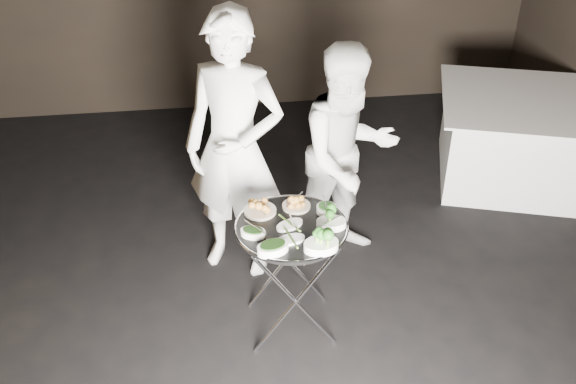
{
  "coord_description": "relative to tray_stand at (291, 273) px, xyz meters",
  "views": [
    {
      "loc": [
        -0.41,
        -3.02,
        3.05
      ],
      "look_at": [
        0.02,
        0.2,
        0.95
      ],
      "focal_mm": 40.0,
      "sensor_mm": 36.0,
      "label": 1
    }
  ],
  "objects": [
    {
      "name": "asparagus_plate_a",
      "position": [
        -0.01,
        0.0,
        0.38
      ],
      "size": [
        0.2,
        0.17,
        0.04
      ],
      "rotation": [
        0.0,
        0.0,
        0.5
      ],
      "color": "white",
      "rests_on": "serving_tray"
    },
    {
      "name": "greens_bowl",
      "position": [
        0.23,
        0.12,
        0.39
      ],
      "size": [
        0.13,
        0.13,
        0.07
      ],
      "rotation": [
        0.0,
        0.0,
        -0.37
      ],
      "color": "white",
      "rests_on": "serving_tray"
    },
    {
      "name": "potato_plate_a",
      "position": [
        -0.17,
        0.17,
        0.39
      ],
      "size": [
        0.2,
        0.2,
        0.07
      ],
      "rotation": [
        0.0,
        0.0,
        0.05
      ],
      "color": "beige",
      "rests_on": "serving_tray"
    },
    {
      "name": "floor",
      "position": [
        -0.02,
        -0.05,
        -0.47
      ],
      "size": [
        6.0,
        7.0,
        0.05
      ],
      "primitive_type": "cube",
      "color": "black",
      "rests_on": "ground"
    },
    {
      "name": "spinach_bowl_a",
      "position": [
        -0.23,
        -0.06,
        0.39
      ],
      "size": [
        0.18,
        0.15,
        0.06
      ],
      "rotation": [
        0.0,
        0.0,
        -0.39
      ],
      "color": "white",
      "rests_on": "serving_tray"
    },
    {
      "name": "broccoli_bowl_a",
      "position": [
        0.23,
        -0.04,
        0.39
      ],
      "size": [
        0.19,
        0.14,
        0.07
      ],
      "rotation": [
        0.0,
        0.0,
        -0.06
      ],
      "color": "white",
      "rests_on": "serving_tray"
    },
    {
      "name": "broccoli_bowl_b",
      "position": [
        0.14,
        -0.24,
        0.4
      ],
      "size": [
        0.22,
        0.17,
        0.08
      ],
      "rotation": [
        0.0,
        0.0,
        0.11
      ],
      "color": "white",
      "rests_on": "serving_tray"
    },
    {
      "name": "spinach_bowl_b",
      "position": [
        -0.14,
        -0.23,
        0.4
      ],
      "size": [
        0.21,
        0.17,
        0.08
      ],
      "rotation": [
        0.0,
        0.0,
        0.31
      ],
      "color": "white",
      "rests_on": "serving_tray"
    },
    {
      "name": "waiter_left",
      "position": [
        -0.29,
        0.71,
        0.51
      ],
      "size": [
        0.83,
        0.71,
        1.91
      ],
      "primitive_type": "imported",
      "rotation": [
        0.0,
        0.0,
        -0.43
      ],
      "color": "white",
      "rests_on": "floor"
    },
    {
      "name": "waiter_right",
      "position": [
        0.5,
        0.74,
        0.38
      ],
      "size": [
        0.96,
        0.84,
        1.64
      ],
      "primitive_type": "imported",
      "rotation": [
        0.0,
        0.0,
        0.33
      ],
      "color": "white",
      "rests_on": "floor"
    },
    {
      "name": "serving_utensils",
      "position": [
        0.02,
        0.07,
        0.41
      ],
      "size": [
        0.58,
        0.42,
        0.01
      ],
      "color": "silver",
      "rests_on": "serving_tray"
    },
    {
      "name": "asparagus_plate_b",
      "position": [
        -0.02,
        -0.14,
        0.38
      ],
      "size": [
        0.19,
        0.13,
        0.03
      ],
      "rotation": [
        0.0,
        0.0,
        0.23
      ],
      "color": "white",
      "rests_on": "serving_tray"
    },
    {
      "name": "potato_plate_b",
      "position": [
        0.06,
        0.2,
        0.39
      ],
      "size": [
        0.18,
        0.18,
        0.06
      ],
      "rotation": [
        0.0,
        0.0,
        0.14
      ],
      "color": "beige",
      "rests_on": "serving_tray"
    },
    {
      "name": "serving_tray",
      "position": [
        0.0,
        -0.0,
        0.35
      ],
      "size": [
        0.69,
        0.69,
        0.04
      ],
      "color": "black",
      "rests_on": "tray_stand"
    },
    {
      "name": "dining_table",
      "position": [
        2.21,
        1.61,
        -0.06
      ],
      "size": [
        1.34,
        1.34,
        0.76
      ],
      "rotation": [
        0.0,
        0.0,
        -0.31
      ],
      "color": "silver",
      "rests_on": "floor"
    },
    {
      "name": "tray_stand",
      "position": [
        0.0,
        0.0,
        0.0
      ],
      "size": [
        0.54,
        0.45,
        0.79
      ],
      "rotation": [
        0.0,
        0.0,
        0.01
      ],
      "color": "silver",
      "rests_on": "floor"
    }
  ]
}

